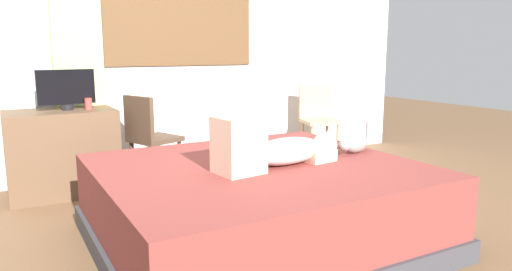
{
  "coord_description": "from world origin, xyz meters",
  "views": [
    {
      "loc": [
        -1.38,
        -2.48,
        1.26
      ],
      "look_at": [
        0.16,
        0.28,
        0.68
      ],
      "focal_mm": 33.0,
      "sensor_mm": 36.0,
      "label": 1
    }
  ],
  "objects_px": {
    "bed": "(258,204)",
    "cup": "(88,104)",
    "tv_monitor": "(66,89)",
    "desk": "(63,152)",
    "cat": "(355,144)",
    "person_lying": "(275,148)",
    "chair_by_desk": "(149,135)",
    "chair_spare": "(318,116)"
  },
  "relations": [
    {
      "from": "person_lying",
      "to": "desk",
      "type": "distance_m",
      "value": 2.15
    },
    {
      "from": "cup",
      "to": "desk",
      "type": "bearing_deg",
      "value": 172.74
    },
    {
      "from": "tv_monitor",
      "to": "cup",
      "type": "bearing_deg",
      "value": -10.09
    },
    {
      "from": "cat",
      "to": "desk",
      "type": "xyz_separation_m",
      "value": [
        -1.75,
        1.81,
        -0.22
      ]
    },
    {
      "from": "cat",
      "to": "tv_monitor",
      "type": "distance_m",
      "value": 2.49
    },
    {
      "from": "chair_by_desk",
      "to": "chair_spare",
      "type": "relative_size",
      "value": 1.0
    },
    {
      "from": "person_lying",
      "to": "cat",
      "type": "distance_m",
      "value": 0.7
    },
    {
      "from": "tv_monitor",
      "to": "person_lying",
      "type": "bearing_deg",
      "value": -62.15
    },
    {
      "from": "person_lying",
      "to": "cup",
      "type": "bearing_deg",
      "value": 113.96
    },
    {
      "from": "person_lying",
      "to": "tv_monitor",
      "type": "bearing_deg",
      "value": 117.85
    },
    {
      "from": "cat",
      "to": "chair_spare",
      "type": "bearing_deg",
      "value": 60.98
    },
    {
      "from": "desk",
      "to": "bed",
      "type": "bearing_deg",
      "value": -61.38
    },
    {
      "from": "chair_spare",
      "to": "person_lying",
      "type": "bearing_deg",
      "value": -132.81
    },
    {
      "from": "bed",
      "to": "cup",
      "type": "height_order",
      "value": "cup"
    },
    {
      "from": "chair_spare",
      "to": "bed",
      "type": "bearing_deg",
      "value": -135.56
    },
    {
      "from": "person_lying",
      "to": "chair_spare",
      "type": "relative_size",
      "value": 1.1
    },
    {
      "from": "cup",
      "to": "cat",
      "type": "bearing_deg",
      "value": -49.6
    },
    {
      "from": "person_lying",
      "to": "cup",
      "type": "xyz_separation_m",
      "value": [
        -0.81,
        1.83,
        0.15
      ]
    },
    {
      "from": "chair_by_desk",
      "to": "chair_spare",
      "type": "xyz_separation_m",
      "value": [
        2.02,
        0.21,
        0.0
      ]
    },
    {
      "from": "tv_monitor",
      "to": "bed",
      "type": "bearing_deg",
      "value": -63.08
    },
    {
      "from": "bed",
      "to": "cup",
      "type": "bearing_deg",
      "value": 112.75
    },
    {
      "from": "tv_monitor",
      "to": "chair_spare",
      "type": "bearing_deg",
      "value": -1.17
    },
    {
      "from": "chair_by_desk",
      "to": "person_lying",
      "type": "bearing_deg",
      "value": -77.49
    },
    {
      "from": "desk",
      "to": "cat",
      "type": "bearing_deg",
      "value": -45.93
    },
    {
      "from": "chair_by_desk",
      "to": "tv_monitor",
      "type": "bearing_deg",
      "value": 157.09
    },
    {
      "from": "bed",
      "to": "cup",
      "type": "xyz_separation_m",
      "value": [
        -0.73,
        1.74,
        0.53
      ]
    },
    {
      "from": "bed",
      "to": "cat",
      "type": "height_order",
      "value": "cat"
    },
    {
      "from": "desk",
      "to": "chair_spare",
      "type": "xyz_separation_m",
      "value": [
        2.72,
        -0.05,
        0.14
      ]
    },
    {
      "from": "cup",
      "to": "tv_monitor",
      "type": "bearing_deg",
      "value": 169.91
    },
    {
      "from": "tv_monitor",
      "to": "desk",
      "type": "bearing_deg",
      "value": 180.0
    },
    {
      "from": "desk",
      "to": "cup",
      "type": "xyz_separation_m",
      "value": [
        0.24,
        -0.03,
        0.42
      ]
    },
    {
      "from": "person_lying",
      "to": "tv_monitor",
      "type": "xyz_separation_m",
      "value": [
        -0.98,
        1.86,
        0.28
      ]
    },
    {
      "from": "desk",
      "to": "cup",
      "type": "height_order",
      "value": "cup"
    },
    {
      "from": "tv_monitor",
      "to": "cup",
      "type": "relative_size",
      "value": 4.84
    },
    {
      "from": "cat",
      "to": "cup",
      "type": "height_order",
      "value": "cup"
    },
    {
      "from": "bed",
      "to": "desk",
      "type": "bearing_deg",
      "value": 118.62
    },
    {
      "from": "bed",
      "to": "tv_monitor",
      "type": "distance_m",
      "value": 2.09
    },
    {
      "from": "chair_spare",
      "to": "tv_monitor",
      "type": "bearing_deg",
      "value": 178.83
    },
    {
      "from": "cup",
      "to": "chair_by_desk",
      "type": "relative_size",
      "value": 0.12
    },
    {
      "from": "bed",
      "to": "cat",
      "type": "distance_m",
      "value": 0.85
    },
    {
      "from": "person_lying",
      "to": "chair_by_desk",
      "type": "relative_size",
      "value": 1.1
    },
    {
      "from": "tv_monitor",
      "to": "cat",
      "type": "bearing_deg",
      "value": -47.06
    }
  ]
}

